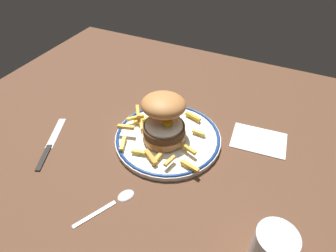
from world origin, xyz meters
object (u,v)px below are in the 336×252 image
burger (164,117)px  knife (49,146)px  napkin (259,140)px  water_glass (271,252)px  dinner_plate (168,138)px  spoon (119,199)px

burger → knife: size_ratio=0.76×
burger → napkin: 24.28cm
water_glass → napkin: water_glass is taller
dinner_plate → napkin: size_ratio=1.99×
dinner_plate → water_glass: water_glass is taller
dinner_plate → knife: (-24.73, -14.44, -0.58)cm
burger → knife: burger is taller
knife → spoon: 23.90cm
dinner_plate → spoon: dinner_plate is taller
dinner_plate → burger: bearing=170.9°
knife → burger: bearing=31.8°
burger → spoon: bearing=-90.8°
dinner_plate → spoon: bearing=-94.2°
dinner_plate → knife: bearing=-149.7°
burger → napkin: burger is taller
spoon → napkin: size_ratio=0.97×
spoon → knife: bearing=167.1°
water_glass → napkin: 30.19cm
knife → water_glass: bearing=-5.7°
dinner_plate → burger: (-1.17, 0.19, 6.07)cm
water_glass → spoon: 29.20cm
dinner_plate → napkin: 22.36cm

